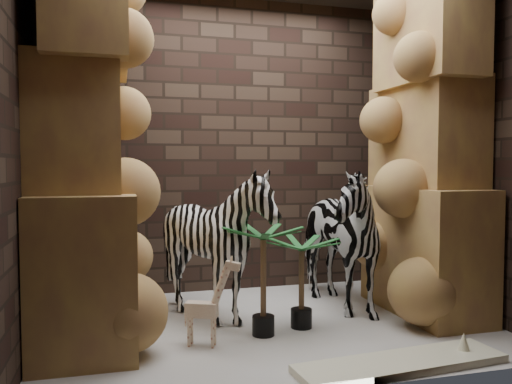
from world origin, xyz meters
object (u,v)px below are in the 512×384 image
object	(u,v)px
zebra_left	(216,253)
palm_back	(263,280)
zebra_right	(330,226)
giraffe_toy	(202,300)
palm_front	(301,282)
surfboard	(401,363)

from	to	relation	value
zebra_left	palm_back	size ratio (longest dim) A/B	1.50
zebra_right	giraffe_toy	size ratio (longest dim) A/B	2.22
zebra_left	giraffe_toy	world-z (taller)	zebra_left
giraffe_toy	palm_back	xyz separation A→B (m)	(0.49, 0.10, 0.09)
zebra_right	palm_front	distance (m)	0.75
palm_back	surfboard	xyz separation A→B (m)	(0.68, -0.82, -0.40)
zebra_right	palm_back	world-z (taller)	zebra_right
giraffe_toy	surfboard	bearing A→B (deg)	-7.76
zebra_right	palm_front	xyz separation A→B (m)	(-0.45, -0.47, -0.38)
zebra_left	surfboard	distance (m)	1.67
giraffe_toy	surfboard	size ratio (longest dim) A/B	0.47
palm_front	zebra_right	bearing A→B (deg)	46.60
palm_front	zebra_left	bearing A→B (deg)	152.05
palm_front	surfboard	distance (m)	1.04
palm_back	giraffe_toy	bearing A→B (deg)	-168.47
zebra_left	giraffe_toy	size ratio (longest dim) A/B	1.90
zebra_right	palm_back	size ratio (longest dim) A/B	1.75
zebra_right	zebra_left	bearing A→B (deg)	-177.86
giraffe_toy	palm_front	size ratio (longest dim) A/B	0.91
zebra_right	palm_front	world-z (taller)	zebra_right
giraffe_toy	palm_back	size ratio (longest dim) A/B	0.79
palm_front	giraffe_toy	bearing A→B (deg)	-166.68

